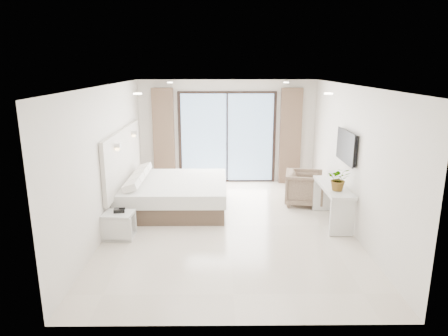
% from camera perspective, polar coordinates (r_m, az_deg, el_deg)
% --- Properties ---
extents(ground, '(6.20, 6.20, 0.00)m').
position_cam_1_polar(ground, '(7.91, 0.80, -8.23)').
color(ground, beige).
rests_on(ground, ground).
extents(room_shell, '(4.62, 6.22, 2.72)m').
position_cam_1_polar(room_shell, '(8.28, -0.68, 4.23)').
color(room_shell, silver).
rests_on(room_shell, ground).
extents(bed, '(2.23, 2.12, 0.76)m').
position_cam_1_polar(bed, '(8.79, -7.15, -3.72)').
color(bed, brown).
rests_on(bed, ground).
extents(nightstand, '(0.56, 0.47, 0.48)m').
position_cam_1_polar(nightstand, '(7.54, -14.79, -7.94)').
color(nightstand, silver).
rests_on(nightstand, ground).
extents(phone, '(0.22, 0.18, 0.06)m').
position_cam_1_polar(phone, '(7.48, -14.73, -5.87)').
color(phone, black).
rests_on(phone, nightstand).
extents(console_desk, '(0.46, 1.48, 0.77)m').
position_cam_1_polar(console_desk, '(8.17, 15.28, -3.88)').
color(console_desk, silver).
rests_on(console_desk, ground).
extents(plant, '(0.50, 0.53, 0.35)m').
position_cam_1_polar(plant, '(7.77, 16.07, -1.86)').
color(plant, '#33662D').
rests_on(plant, console_desk).
extents(armchair, '(0.90, 0.94, 0.83)m').
position_cam_1_polar(armchair, '(9.15, 11.41, -2.59)').
color(armchair, '#847256').
rests_on(armchair, ground).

